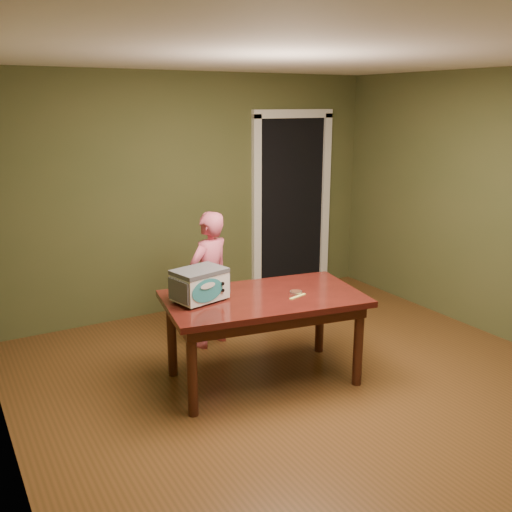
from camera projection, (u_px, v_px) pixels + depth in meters
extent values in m
plane|color=brown|center=(326.00, 398.00, 4.53)|extent=(5.00, 5.00, 0.00)
cube|color=#4D4E2A|center=(193.00, 194.00, 6.28)|extent=(4.50, 0.02, 2.60)
cube|color=#4D4E2A|center=(1.00, 288.00, 3.10)|extent=(0.02, 5.00, 2.60)
cube|color=white|center=(338.00, 53.00, 3.86)|extent=(4.50, 5.00, 0.02)
cube|color=black|center=(278.00, 203.00, 7.23)|extent=(0.90, 0.60, 2.10)
cube|color=black|center=(291.00, 206.00, 6.96)|extent=(0.90, 0.02, 2.10)
cube|color=white|center=(257.00, 210.00, 6.71)|extent=(0.10, 0.06, 2.20)
cube|color=white|center=(325.00, 203.00, 7.19)|extent=(0.10, 0.06, 2.20)
cube|color=white|center=(294.00, 114.00, 6.67)|extent=(1.10, 0.06, 0.10)
cube|color=#37100C|center=(264.00, 299.00, 4.66)|extent=(1.73, 1.16, 0.05)
cube|color=#39180E|center=(264.00, 307.00, 4.68)|extent=(1.59, 1.02, 0.10)
cylinder|color=#39180E|center=(192.00, 372.00, 4.20)|extent=(0.08, 0.08, 0.70)
cylinder|color=#39180E|center=(172.00, 337.00, 4.84)|extent=(0.08, 0.08, 0.70)
cylinder|color=#39180E|center=(358.00, 345.00, 4.68)|extent=(0.08, 0.08, 0.70)
cylinder|color=#39180E|center=(320.00, 316.00, 5.31)|extent=(0.08, 0.08, 0.70)
cylinder|color=#4C4F54|center=(192.00, 308.00, 4.35)|extent=(0.03, 0.03, 0.02)
cylinder|color=#4C4F54|center=(176.00, 301.00, 4.50)|extent=(0.03, 0.03, 0.02)
cylinder|color=#4C4F54|center=(224.00, 298.00, 4.57)|extent=(0.03, 0.03, 0.02)
cylinder|color=#4C4F54|center=(208.00, 292.00, 4.72)|extent=(0.03, 0.03, 0.02)
cube|color=white|center=(200.00, 285.00, 4.51)|extent=(0.44, 0.36, 0.22)
cube|color=#4C4F54|center=(199.00, 271.00, 4.47)|extent=(0.45, 0.37, 0.03)
cube|color=#4C4F54|center=(179.00, 291.00, 4.37)|extent=(0.07, 0.25, 0.17)
cube|color=#4C4F54|center=(219.00, 280.00, 4.64)|extent=(0.07, 0.25, 0.17)
ellipsoid|color=teal|center=(208.00, 291.00, 4.38)|extent=(0.29, 0.08, 0.19)
cylinder|color=black|center=(223.00, 284.00, 4.47)|extent=(0.03, 0.02, 0.03)
cylinder|color=black|center=(223.00, 290.00, 4.49)|extent=(0.02, 0.02, 0.02)
cylinder|color=silver|center=(296.00, 292.00, 4.70)|extent=(0.10, 0.10, 0.02)
cylinder|color=#462717|center=(296.00, 292.00, 4.70)|extent=(0.09, 0.09, 0.01)
cube|color=#E1DA62|center=(298.00, 296.00, 4.62)|extent=(0.18, 0.07, 0.01)
imported|color=#DD5B75|center=(210.00, 280.00, 5.39)|extent=(0.56, 0.46, 1.31)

